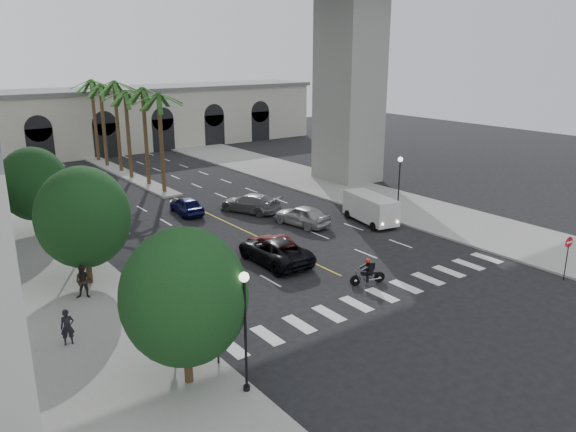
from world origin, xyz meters
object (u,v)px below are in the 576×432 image
at_px(motorcycle_rider, 369,272).
at_px(do_not_enter_sign, 568,249).
at_px(car_c, 274,251).
at_px(car_e, 187,205).
at_px(lamp_post_left_near, 245,322).
at_px(car_d, 250,203).
at_px(traffic_signal_near, 217,315).
at_px(traffic_signal_far, 176,285).
at_px(cargo_van, 371,208).
at_px(lamp_post_right, 399,183).
at_px(pedestrian_a, 67,327).
at_px(car_a, 302,215).
at_px(pedestrian_b, 84,282).
at_px(lamp_post_left_far, 81,207).
at_px(car_b, 273,246).

bearing_deg(motorcycle_rider, do_not_enter_sign, -16.36).
distance_m(car_c, car_e, 13.81).
height_order(lamp_post_left_near, car_d, lamp_post_left_near).
distance_m(traffic_signal_near, traffic_signal_far, 4.00).
bearing_deg(traffic_signal_near, traffic_signal_far, 90.00).
bearing_deg(motorcycle_rider, cargo_van, 62.48).
relative_size(lamp_post_right, traffic_signal_near, 1.47).
relative_size(traffic_signal_near, cargo_van, 0.65).
bearing_deg(pedestrian_a, car_c, 24.04).
distance_m(car_a, do_not_enter_sign, 19.30).
bearing_deg(traffic_signal_near, car_c, 43.71).
distance_m(car_e, pedestrian_b, 17.42).
distance_m(cargo_van, pedestrian_b, 23.26).
bearing_deg(car_a, lamp_post_left_near, 35.51).
bearing_deg(car_c, cargo_van, -165.91).
bearing_deg(car_d, lamp_post_right, 107.61).
distance_m(traffic_signal_far, pedestrian_a, 5.35).
bearing_deg(pedestrian_a, traffic_signal_far, -7.91).
xyz_separation_m(lamp_post_left_far, do_not_enter_sign, (21.90, -22.56, -1.19)).
xyz_separation_m(car_a, car_e, (-5.95, 8.44, -0.06)).
xyz_separation_m(traffic_signal_far, pedestrian_a, (-4.85, 1.70, -1.49)).
relative_size(car_b, car_e, 1.02).
height_order(motorcycle_rider, car_e, motorcycle_rider).
xyz_separation_m(motorcycle_rider, do_not_enter_sign, (10.00, -6.69, 1.30)).
bearing_deg(lamp_post_left_near, traffic_signal_far, 89.12).
xyz_separation_m(traffic_signal_near, car_e, (9.80, 22.67, -1.74)).
relative_size(car_a, pedestrian_b, 2.52).
xyz_separation_m(lamp_post_left_far, car_b, (9.90, -8.71, -2.47)).
relative_size(lamp_post_left_near, traffic_signal_far, 1.47).
bearing_deg(cargo_van, pedestrian_b, -167.12).
height_order(car_d, do_not_enter_sign, do_not_enter_sign).
height_order(car_d, pedestrian_b, pedestrian_b).
distance_m(car_e, pedestrian_a, 22.43).
height_order(car_b, pedestrian_b, pedestrian_b).
xyz_separation_m(car_d, pedestrian_b, (-17.11, -9.50, 0.31)).
bearing_deg(lamp_post_right, pedestrian_a, -170.12).
relative_size(car_d, pedestrian_b, 2.86).
relative_size(cargo_van, pedestrian_b, 2.90).
bearing_deg(lamp_post_left_near, motorcycle_rider, 23.36).
relative_size(car_c, do_not_enter_sign, 2.15).
height_order(car_e, cargo_van, cargo_van).
xyz_separation_m(car_e, pedestrian_a, (-14.65, -16.98, 0.26)).
relative_size(car_e, pedestrian_a, 2.57).
relative_size(car_a, do_not_enter_sign, 1.73).
xyz_separation_m(lamp_post_left_near, traffic_signal_far, (0.10, 6.50, -0.71)).
xyz_separation_m(cargo_van, do_not_enter_sign, (1.18, -15.53, 0.77)).
bearing_deg(car_b, car_e, -86.70).
bearing_deg(lamp_post_left_far, car_e, 22.86).
bearing_deg(motorcycle_rider, car_b, 123.05).
height_order(lamp_post_left_far, car_d, lamp_post_left_far).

